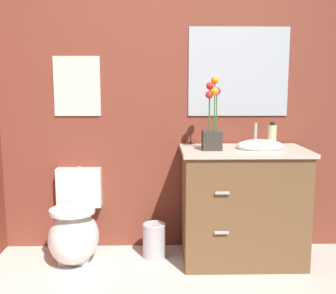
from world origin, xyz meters
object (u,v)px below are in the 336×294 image
object	(u,v)px
trash_bin	(154,240)
wall_mirror	(239,72)
soap_bottle	(272,136)
toilet	(75,230)
flower_vase	(212,127)
vanity_cabinet	(243,204)
wall_poster	(77,86)

from	to	relation	value
trash_bin	wall_mirror	distance (m)	1.50
soap_bottle	wall_mirror	size ratio (longest dim) A/B	0.25
toilet	flower_vase	world-z (taller)	flower_vase
vanity_cabinet	toilet	bearing A→B (deg)	178.83
wall_mirror	soap_bottle	bearing A→B (deg)	-53.19
toilet	trash_bin	size ratio (longest dim) A/B	2.54
toilet	trash_bin	bearing A→B (deg)	3.65
flower_vase	wall_poster	xyz separation A→B (m)	(-1.04, 0.33, 0.30)
flower_vase	wall_mirror	size ratio (longest dim) A/B	0.67
flower_vase	soap_bottle	size ratio (longest dim) A/B	2.68
trash_bin	wall_mirror	bearing A→B (deg)	18.65
flower_vase	soap_bottle	distance (m)	0.47
flower_vase	wall_mirror	world-z (taller)	wall_mirror
vanity_cabinet	soap_bottle	size ratio (longest dim) A/B	5.28
soap_bottle	wall_mirror	world-z (taller)	wall_mirror
toilet	flower_vase	bearing A→B (deg)	-3.63
toilet	vanity_cabinet	bearing A→B (deg)	-1.17
toilet	vanity_cabinet	xyz separation A→B (m)	(1.29, -0.03, 0.21)
flower_vase	wall_mirror	xyz separation A→B (m)	(0.25, 0.33, 0.41)
vanity_cabinet	soap_bottle	world-z (taller)	soap_bottle
vanity_cabinet	flower_vase	xyz separation A→B (m)	(-0.25, -0.04, 0.59)
soap_bottle	wall_mirror	bearing A→B (deg)	126.81
toilet	wall_mirror	bearing A→B (deg)	11.74
toilet	wall_poster	distance (m)	1.12
soap_bottle	trash_bin	size ratio (longest dim) A/B	0.73
vanity_cabinet	soap_bottle	bearing A→B (deg)	3.41
vanity_cabinet	trash_bin	size ratio (longest dim) A/B	3.88
flower_vase	wall_poster	bearing A→B (deg)	162.23
flower_vase	wall_poster	size ratio (longest dim) A/B	1.14
flower_vase	soap_bottle	world-z (taller)	flower_vase
vanity_cabinet	wall_poster	distance (m)	1.59
toilet	wall_mirror	size ratio (longest dim) A/B	0.86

